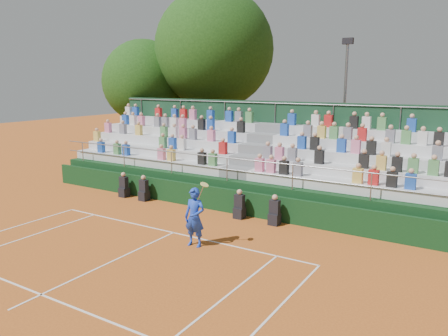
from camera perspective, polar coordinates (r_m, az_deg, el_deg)
The scene contains 8 objects.
ground at distance 16.09m, azimuth -6.62°, elevation -8.40°, with size 90.00×90.00×0.00m, color #BF5D1F.
courtside_wall at distance 18.43m, azimuth -0.49°, elevation -4.12°, with size 20.00×0.15×1.00m, color black.
line_officials at distance 18.76m, azimuth -4.50°, elevation -3.95°, with size 8.23×0.40×1.19m.
grandstand at distance 21.02m, azimuth 4.25°, elevation -0.57°, with size 20.00×5.20×4.40m.
tennis_player at distance 14.50m, azimuth -3.85°, elevation -6.44°, with size 0.91×0.53×2.22m.
tree_west at distance 30.87m, azimuth -10.39°, elevation 11.01°, with size 5.66×5.66×8.18m.
tree_east at distance 29.58m, azimuth -1.29°, elevation 15.22°, with size 7.78×7.78×11.33m.
floodlight_mast at distance 26.25m, azimuth 15.52°, elevation 9.04°, with size 0.60×0.25×7.77m.
Camera 1 is at (9.44, -11.85, 5.41)m, focal length 35.00 mm.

